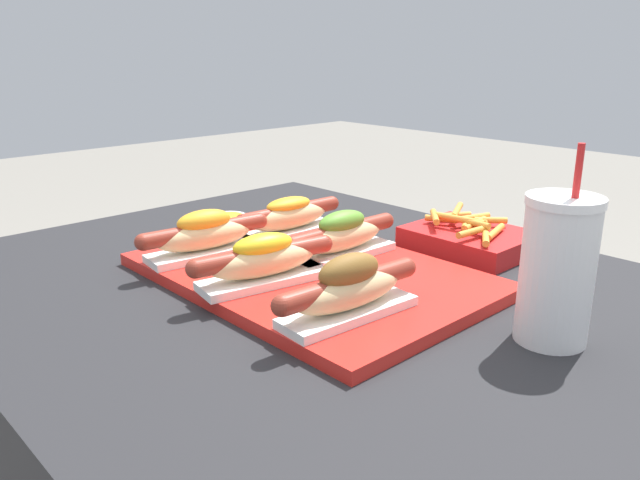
{
  "coord_description": "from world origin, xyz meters",
  "views": [
    {
      "loc": [
        0.59,
        -0.58,
        1.07
      ],
      "look_at": [
        -0.06,
        0.03,
        0.79
      ],
      "focal_mm": 35.0,
      "sensor_mm": 36.0,
      "label": 1
    }
  ],
  "objects_px": {
    "hot_dog_3": "(289,217)",
    "hot_dog_4": "(342,236)",
    "hot_dog_2": "(349,289)",
    "fries_basket": "(470,238)",
    "drink_cup": "(557,270)",
    "hot_dog_1": "(263,260)",
    "serving_tray": "(310,274)",
    "sauce_bowl": "(229,220)",
    "hot_dog_0": "(205,235)"
  },
  "relations": [
    {
      "from": "hot_dog_2",
      "to": "fries_basket",
      "type": "bearing_deg",
      "value": 101.99
    },
    {
      "from": "hot_dog_4",
      "to": "fries_basket",
      "type": "bearing_deg",
      "value": 69.63
    },
    {
      "from": "hot_dog_2",
      "to": "hot_dog_4",
      "type": "bearing_deg",
      "value": 137.19
    },
    {
      "from": "hot_dog_3",
      "to": "drink_cup",
      "type": "bearing_deg",
      "value": -1.61
    },
    {
      "from": "hot_dog_1",
      "to": "fries_basket",
      "type": "xyz_separation_m",
      "value": [
        0.08,
        0.38,
        -0.03
      ]
    },
    {
      "from": "hot_dog_1",
      "to": "hot_dog_2",
      "type": "bearing_deg",
      "value": 2.58
    },
    {
      "from": "hot_dog_0",
      "to": "hot_dog_4",
      "type": "relative_size",
      "value": 0.99
    },
    {
      "from": "fries_basket",
      "to": "hot_dog_1",
      "type": "bearing_deg",
      "value": -101.37
    },
    {
      "from": "drink_cup",
      "to": "hot_dog_1",
      "type": "bearing_deg",
      "value": -154.45
    },
    {
      "from": "serving_tray",
      "to": "sauce_bowl",
      "type": "height_order",
      "value": "sauce_bowl"
    },
    {
      "from": "hot_dog_0",
      "to": "hot_dog_2",
      "type": "relative_size",
      "value": 1.0
    },
    {
      "from": "sauce_bowl",
      "to": "fries_basket",
      "type": "xyz_separation_m",
      "value": [
        0.4,
        0.22,
        0.01
      ]
    },
    {
      "from": "hot_dog_3",
      "to": "sauce_bowl",
      "type": "xyz_separation_m",
      "value": [
        -0.17,
        -0.01,
        -0.04
      ]
    },
    {
      "from": "serving_tray",
      "to": "hot_dog_0",
      "type": "relative_size",
      "value": 2.3
    },
    {
      "from": "hot_dog_1",
      "to": "fries_basket",
      "type": "bearing_deg",
      "value": 78.63
    },
    {
      "from": "hot_dog_4",
      "to": "sauce_bowl",
      "type": "relative_size",
      "value": 3.21
    },
    {
      "from": "hot_dog_0",
      "to": "hot_dog_2",
      "type": "bearing_deg",
      "value": 0.01
    },
    {
      "from": "hot_dog_0",
      "to": "sauce_bowl",
      "type": "distance_m",
      "value": 0.23
    },
    {
      "from": "hot_dog_0",
      "to": "drink_cup",
      "type": "bearing_deg",
      "value": 17.38
    },
    {
      "from": "hot_dog_3",
      "to": "hot_dog_4",
      "type": "distance_m",
      "value": 0.15
    },
    {
      "from": "serving_tray",
      "to": "hot_dog_0",
      "type": "distance_m",
      "value": 0.18
    },
    {
      "from": "hot_dog_2",
      "to": "hot_dog_3",
      "type": "relative_size",
      "value": 1.0
    },
    {
      "from": "sauce_bowl",
      "to": "hot_dog_4",
      "type": "bearing_deg",
      "value": -1.14
    },
    {
      "from": "hot_dog_3",
      "to": "hot_dog_4",
      "type": "relative_size",
      "value": 1.0
    },
    {
      "from": "serving_tray",
      "to": "hot_dog_0",
      "type": "xyz_separation_m",
      "value": [
        -0.16,
        -0.08,
        0.04
      ]
    },
    {
      "from": "hot_dog_1",
      "to": "hot_dog_4",
      "type": "relative_size",
      "value": 0.99
    },
    {
      "from": "hot_dog_2",
      "to": "sauce_bowl",
      "type": "xyz_separation_m",
      "value": [
        -0.48,
        0.16,
        -0.04
      ]
    },
    {
      "from": "hot_dog_2",
      "to": "hot_dog_3",
      "type": "xyz_separation_m",
      "value": [
        -0.31,
        0.17,
        -0.0
      ]
    },
    {
      "from": "serving_tray",
      "to": "hot_dog_0",
      "type": "height_order",
      "value": "hot_dog_0"
    },
    {
      "from": "hot_dog_4",
      "to": "fries_basket",
      "type": "height_order",
      "value": "hot_dog_4"
    },
    {
      "from": "hot_dog_0",
      "to": "fries_basket",
      "type": "height_order",
      "value": "hot_dog_0"
    },
    {
      "from": "hot_dog_0",
      "to": "hot_dog_1",
      "type": "distance_m",
      "value": 0.16
    },
    {
      "from": "hot_dog_2",
      "to": "sauce_bowl",
      "type": "height_order",
      "value": "hot_dog_2"
    },
    {
      "from": "hot_dog_1",
      "to": "hot_dog_3",
      "type": "bearing_deg",
      "value": 131.07
    },
    {
      "from": "hot_dog_0",
      "to": "hot_dog_3",
      "type": "height_order",
      "value": "hot_dog_0"
    },
    {
      "from": "hot_dog_1",
      "to": "sauce_bowl",
      "type": "relative_size",
      "value": 3.17
    },
    {
      "from": "serving_tray",
      "to": "hot_dog_2",
      "type": "relative_size",
      "value": 2.29
    },
    {
      "from": "drink_cup",
      "to": "fries_basket",
      "type": "bearing_deg",
      "value": 139.69
    },
    {
      "from": "hot_dog_3",
      "to": "fries_basket",
      "type": "relative_size",
      "value": 1.13
    },
    {
      "from": "hot_dog_2",
      "to": "drink_cup",
      "type": "relative_size",
      "value": 0.95
    },
    {
      "from": "serving_tray",
      "to": "fries_basket",
      "type": "xyz_separation_m",
      "value": [
        0.08,
        0.3,
        0.01
      ]
    },
    {
      "from": "sauce_bowl",
      "to": "fries_basket",
      "type": "bearing_deg",
      "value": 28.86
    },
    {
      "from": "hot_dog_3",
      "to": "fries_basket",
      "type": "bearing_deg",
      "value": 42.1
    },
    {
      "from": "sauce_bowl",
      "to": "drink_cup",
      "type": "height_order",
      "value": "drink_cup"
    },
    {
      "from": "sauce_bowl",
      "to": "serving_tray",
      "type": "bearing_deg",
      "value": -13.58
    },
    {
      "from": "hot_dog_3",
      "to": "fries_basket",
      "type": "height_order",
      "value": "hot_dog_3"
    },
    {
      "from": "hot_dog_1",
      "to": "hot_dog_3",
      "type": "height_order",
      "value": "hot_dog_1"
    },
    {
      "from": "serving_tray",
      "to": "hot_dog_2",
      "type": "xyz_separation_m",
      "value": [
        0.16,
        -0.08,
        0.04
      ]
    },
    {
      "from": "hot_dog_1",
      "to": "hot_dog_4",
      "type": "distance_m",
      "value": 0.16
    },
    {
      "from": "hot_dog_2",
      "to": "drink_cup",
      "type": "distance_m",
      "value": 0.24
    }
  ]
}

